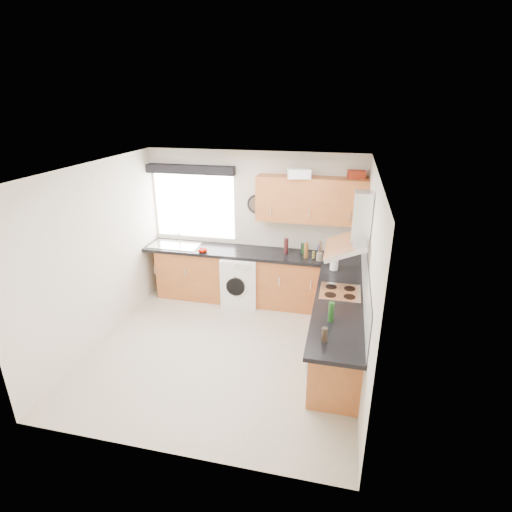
% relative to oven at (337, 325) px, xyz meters
% --- Properties ---
extents(ground_plane, '(3.60, 3.60, 0.00)m').
position_rel_oven_xyz_m(ground_plane, '(-1.50, -0.30, -0.42)').
color(ground_plane, beige).
extents(ceiling, '(3.60, 3.60, 0.02)m').
position_rel_oven_xyz_m(ceiling, '(-1.50, -0.30, 2.08)').
color(ceiling, white).
rests_on(ceiling, wall_back).
extents(wall_back, '(3.60, 0.02, 2.50)m').
position_rel_oven_xyz_m(wall_back, '(-1.50, 1.50, 0.82)').
color(wall_back, silver).
rests_on(wall_back, ground_plane).
extents(wall_front, '(3.60, 0.02, 2.50)m').
position_rel_oven_xyz_m(wall_front, '(-1.50, -2.10, 0.82)').
color(wall_front, silver).
rests_on(wall_front, ground_plane).
extents(wall_left, '(0.02, 3.60, 2.50)m').
position_rel_oven_xyz_m(wall_left, '(-3.30, -0.30, 0.82)').
color(wall_left, silver).
rests_on(wall_left, ground_plane).
extents(wall_right, '(0.02, 3.60, 2.50)m').
position_rel_oven_xyz_m(wall_right, '(0.30, -0.30, 0.82)').
color(wall_right, silver).
rests_on(wall_right, ground_plane).
extents(window, '(1.40, 0.02, 1.10)m').
position_rel_oven_xyz_m(window, '(-2.55, 1.49, 1.12)').
color(window, white).
rests_on(window, wall_back).
extents(window_blind, '(1.50, 0.18, 0.14)m').
position_rel_oven_xyz_m(window_blind, '(-2.55, 1.40, 1.76)').
color(window_blind, black).
rests_on(window_blind, wall_back).
extents(splashback, '(0.01, 3.00, 0.54)m').
position_rel_oven_xyz_m(splashback, '(0.29, 0.00, 0.75)').
color(splashback, white).
rests_on(splashback, wall_right).
extents(base_cab_back, '(3.00, 0.58, 0.86)m').
position_rel_oven_xyz_m(base_cab_back, '(-1.60, 1.21, 0.01)').
color(base_cab_back, '#A45527').
rests_on(base_cab_back, ground_plane).
extents(base_cab_corner, '(0.60, 0.60, 0.86)m').
position_rel_oven_xyz_m(base_cab_corner, '(0.00, 1.20, 0.01)').
color(base_cab_corner, '#A45527').
rests_on(base_cab_corner, ground_plane).
extents(base_cab_right, '(0.58, 2.10, 0.86)m').
position_rel_oven_xyz_m(base_cab_right, '(0.01, -0.15, 0.01)').
color(base_cab_right, '#A45527').
rests_on(base_cab_right, ground_plane).
extents(worktop_back, '(3.60, 0.62, 0.05)m').
position_rel_oven_xyz_m(worktop_back, '(-1.50, 1.20, 0.46)').
color(worktop_back, black).
rests_on(worktop_back, base_cab_back).
extents(worktop_right, '(0.62, 2.42, 0.05)m').
position_rel_oven_xyz_m(worktop_right, '(0.00, -0.30, 0.46)').
color(worktop_right, black).
rests_on(worktop_right, base_cab_right).
extents(sink, '(0.84, 0.46, 0.10)m').
position_rel_oven_xyz_m(sink, '(-2.83, 1.20, 0.52)').
color(sink, silver).
rests_on(sink, worktop_back).
extents(oven, '(0.56, 0.58, 0.85)m').
position_rel_oven_xyz_m(oven, '(0.00, 0.00, 0.00)').
color(oven, black).
rests_on(oven, ground_plane).
extents(hob_plate, '(0.52, 0.52, 0.01)m').
position_rel_oven_xyz_m(hob_plate, '(0.00, 0.00, 0.49)').
color(hob_plate, silver).
rests_on(hob_plate, worktop_right).
extents(extractor_hood, '(0.52, 0.78, 0.66)m').
position_rel_oven_xyz_m(extractor_hood, '(0.10, -0.00, 1.34)').
color(extractor_hood, silver).
rests_on(extractor_hood, wall_right).
extents(upper_cabinets, '(1.70, 0.35, 0.70)m').
position_rel_oven_xyz_m(upper_cabinets, '(-0.55, 1.32, 1.38)').
color(upper_cabinets, '#A45527').
rests_on(upper_cabinets, wall_back).
extents(washing_machine, '(0.65, 0.63, 0.85)m').
position_rel_oven_xyz_m(washing_machine, '(-1.65, 1.10, 0.00)').
color(washing_machine, white).
rests_on(washing_machine, ground_plane).
extents(wall_clock, '(0.32, 0.04, 0.32)m').
position_rel_oven_xyz_m(wall_clock, '(-1.45, 1.46, 1.22)').
color(wall_clock, black).
rests_on(wall_clock, wall_back).
extents(casserole, '(0.38, 0.31, 0.14)m').
position_rel_oven_xyz_m(casserole, '(-0.74, 1.22, 1.80)').
color(casserole, white).
rests_on(casserole, upper_cabinets).
extents(storage_box, '(0.28, 0.25, 0.11)m').
position_rel_oven_xyz_m(storage_box, '(0.10, 1.42, 1.78)').
color(storage_box, '#A72F17').
rests_on(storage_box, upper_cabinets).
extents(utensil_pot, '(0.12, 0.12, 0.13)m').
position_rel_oven_xyz_m(utensil_pot, '(-0.35, 1.05, 0.55)').
color(utensil_pot, '#7D6E5A').
rests_on(utensil_pot, worktop_back).
extents(kitchen_roll, '(0.14, 0.14, 0.26)m').
position_rel_oven_xyz_m(kitchen_roll, '(-0.11, 0.75, 0.61)').
color(kitchen_roll, white).
rests_on(kitchen_roll, worktop_right).
extents(tomato_cluster, '(0.16, 0.16, 0.06)m').
position_rel_oven_xyz_m(tomato_cluster, '(-2.25, 1.00, 0.52)').
color(tomato_cluster, red).
rests_on(tomato_cluster, worktop_back).
extents(jar_0, '(0.07, 0.07, 0.25)m').
position_rel_oven_xyz_m(jar_0, '(-0.57, 1.12, 0.61)').
color(jar_0, brown).
rests_on(jar_0, worktop_back).
extents(jar_1, '(0.06, 0.06, 0.15)m').
position_rel_oven_xyz_m(jar_1, '(-0.91, 1.30, 0.56)').
color(jar_1, '#441D18').
rests_on(jar_1, worktop_back).
extents(jar_2, '(0.04, 0.04, 0.16)m').
position_rel_oven_xyz_m(jar_2, '(-0.37, 1.13, 0.57)').
color(jar_2, navy).
rests_on(jar_2, worktop_back).
extents(jar_3, '(0.07, 0.07, 0.26)m').
position_rel_oven_xyz_m(jar_3, '(-0.91, 1.23, 0.61)').
color(jar_3, '#3F1618').
rests_on(jar_3, worktop_back).
extents(jar_4, '(0.04, 0.04, 0.18)m').
position_rel_oven_xyz_m(jar_4, '(-0.64, 1.29, 0.57)').
color(jar_4, '#1E5625').
rests_on(jar_4, worktop_back).
extents(jar_5, '(0.05, 0.05, 0.16)m').
position_rel_oven_xyz_m(jar_5, '(-0.38, 1.31, 0.57)').
color(jar_5, navy).
rests_on(jar_5, worktop_back).
extents(jar_6, '(0.05, 0.05, 0.11)m').
position_rel_oven_xyz_m(jar_6, '(-0.45, 1.12, 0.54)').
color(jar_6, olive).
rests_on(jar_6, worktop_back).
extents(jar_7, '(0.07, 0.07, 0.16)m').
position_rel_oven_xyz_m(jar_7, '(-0.64, 1.34, 0.56)').
color(jar_7, black).
rests_on(jar_7, worktop_back).
extents(bottle_0, '(0.06, 0.06, 0.23)m').
position_rel_oven_xyz_m(bottle_0, '(-0.09, -0.75, 0.60)').
color(bottle_0, '#1E4A1A').
rests_on(bottle_0, worktop_right).
extents(bottle_1, '(0.06, 0.06, 0.15)m').
position_rel_oven_xyz_m(bottle_1, '(-0.13, -1.16, 0.56)').
color(bottle_1, '#30251A').
rests_on(bottle_1, worktop_right).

